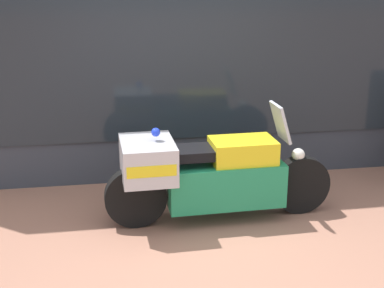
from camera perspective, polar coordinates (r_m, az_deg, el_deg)
ground_plane at (r=5.21m, az=0.43°, el=-10.98°), size 60.00×60.00×0.00m
shop_building at (r=6.53m, az=-6.42°, el=12.86°), size 6.45×0.55×3.90m
window_display at (r=6.94m, az=0.85°, el=0.77°), size 5.06×0.30×2.00m
paramedic_motorcycle at (r=5.55m, az=1.47°, el=-3.09°), size 2.43×0.73×1.23m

